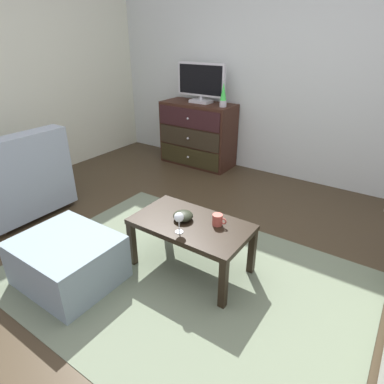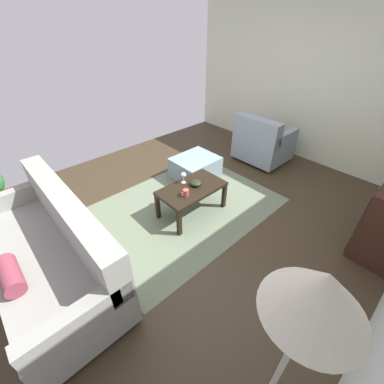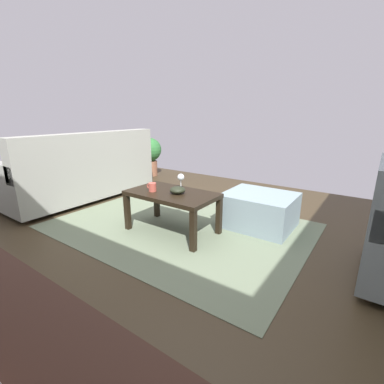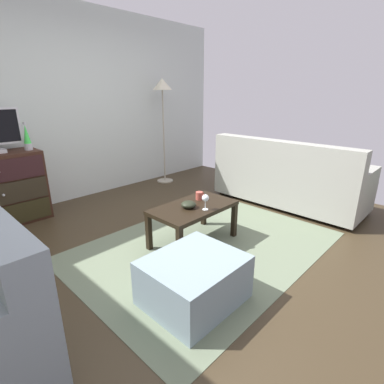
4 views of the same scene
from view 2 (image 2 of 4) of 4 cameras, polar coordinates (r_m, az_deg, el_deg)
The scene contains 11 objects.
ground_plane at distance 3.61m, azimuth 2.49°, elevation -3.99°, with size 5.63×4.97×0.05m, color #382D1D.
wall_plain_left at distance 5.05m, azimuth 25.93°, elevation 21.76°, with size 0.12×4.97×2.67m, color beige.
area_rug at distance 3.60m, azimuth -2.02°, elevation -3.51°, with size 2.60×1.90×0.01m, color #637058.
coffee_table at distance 3.31m, azimuth -0.05°, elevation 0.32°, with size 0.89×0.50×0.42m.
wine_glass at distance 3.31m, azimuth -1.97°, elevation 3.87°, with size 0.07×0.07×0.16m.
mug at distance 3.10m, azimuth -1.48°, elevation -0.16°, with size 0.11×0.08×0.08m.
bowl_decorative at distance 3.30m, azimuth 0.84°, elevation 2.10°, with size 0.15×0.15×0.07m, color black.
couch_large at distance 2.88m, azimuth -29.41°, elevation -12.09°, with size 0.85×2.01×0.93m.
armchair at distance 4.81m, azimuth 15.86°, elevation 10.81°, with size 0.80×0.86×0.86m.
ottoman at distance 4.18m, azimuth 0.75°, elevation 5.60°, with size 0.70×0.60×0.36m, color gray.
standing_lamp at distance 0.95m, azimuth 24.41°, elevation -25.66°, with size 0.32×0.32×1.74m.
Camera 2 is at (1.99, 1.93, 2.28)m, focal length 23.27 mm.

